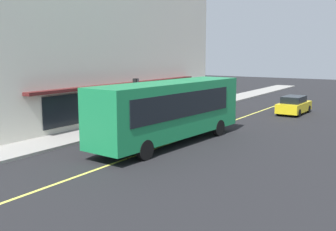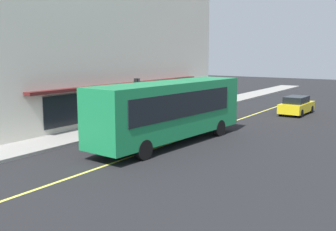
{
  "view_description": "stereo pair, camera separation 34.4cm",
  "coord_description": "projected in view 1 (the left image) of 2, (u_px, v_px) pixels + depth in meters",
  "views": [
    {
      "loc": [
        -20.55,
        -11.77,
        5.11
      ],
      "look_at": [
        -2.07,
        0.11,
        1.6
      ],
      "focal_mm": 42.2,
      "sensor_mm": 36.0,
      "label": 1
    },
    {
      "loc": [
        -20.36,
        -12.06,
        5.11
      ],
      "look_at": [
        -2.07,
        0.11,
        1.6
      ],
      "focal_mm": 42.2,
      "sensor_mm": 36.0,
      "label": 2
    }
  ],
  "objects": [
    {
      "name": "bus",
      "position": [
        170.0,
        109.0,
        22.14
      ],
      "size": [
        11.28,
        3.32,
        3.5
      ],
      "color": "#197F47",
      "rests_on": "ground"
    },
    {
      "name": "ground",
      "position": [
        188.0,
        137.0,
        24.16
      ],
      "size": [
        120.0,
        120.0,
        0.0
      ],
      "primitive_type": "plane",
      "color": "black"
    },
    {
      "name": "sidewalk",
      "position": [
        117.0,
        126.0,
        27.17
      ],
      "size": [
        80.0,
        2.76,
        0.15
      ],
      "primitive_type": "cube",
      "color": "gray",
      "rests_on": "ground"
    },
    {
      "name": "traffic_light",
      "position": [
        136.0,
        90.0,
        27.25
      ],
      "size": [
        0.3,
        0.52,
        3.2
      ],
      "color": "#2D2D33",
      "rests_on": "sidewalk"
    },
    {
      "name": "lane_centre_stripe",
      "position": [
        188.0,
        137.0,
        24.16
      ],
      "size": [
        36.0,
        0.16,
        0.01
      ],
      "primitive_type": "cube",
      "color": "#D8D14C",
      "rests_on": "ground"
    },
    {
      "name": "pedestrian_mid_block",
      "position": [
        179.0,
        98.0,
        33.99
      ],
      "size": [
        0.34,
        0.34,
        1.77
      ],
      "color": "black",
      "rests_on": "sidewalk"
    },
    {
      "name": "pedestrian_at_corner",
      "position": [
        194.0,
        97.0,
        34.32
      ],
      "size": [
        0.34,
        0.34,
        1.87
      ],
      "color": "black",
      "rests_on": "sidewalk"
    },
    {
      "name": "car_yellow",
      "position": [
        294.0,
        105.0,
        33.08
      ],
      "size": [
        4.35,
        1.97,
        1.52
      ],
      "color": "yellow",
      "rests_on": "ground"
    },
    {
      "name": "storefront_building",
      "position": [
        79.0,
        33.0,
        31.6
      ],
      "size": [
        26.17,
        9.85,
        13.26
      ],
      "color": "silver",
      "rests_on": "ground"
    }
  ]
}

